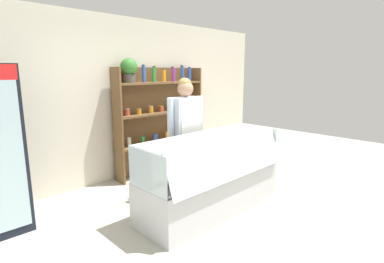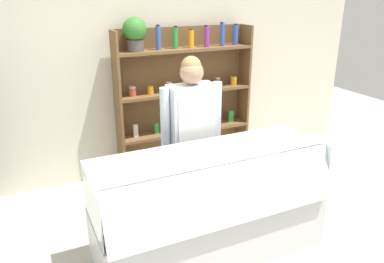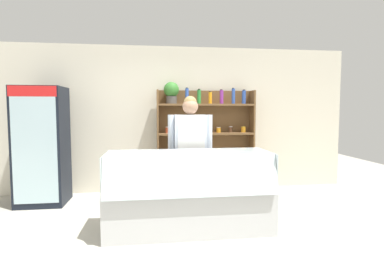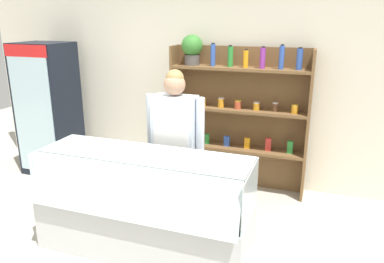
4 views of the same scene
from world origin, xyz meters
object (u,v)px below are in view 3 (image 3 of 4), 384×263
Objects in this scene: drinks_fridge at (42,146)px; shop_clerk at (190,144)px; shelving_unit at (201,131)px; deli_display_case at (189,206)px.

drinks_fridge is 2.45m from shop_clerk.
shelving_unit is 0.98× the size of deli_display_case.
deli_display_case is (2.22, -1.38, -0.64)m from drinks_fridge.
deli_display_case is (-0.45, -1.74, -0.82)m from shelving_unit.
shop_clerk is (0.10, 0.59, 0.72)m from deli_display_case.
shelving_unit is 1.17× the size of shop_clerk.
deli_display_case is 0.94m from shop_clerk.
drinks_fridge is at bearing -172.21° from shelving_unit.
shelving_unit is at bearing 7.79° from drinks_fridge.
shelving_unit is (2.67, 0.36, 0.19)m from drinks_fridge.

